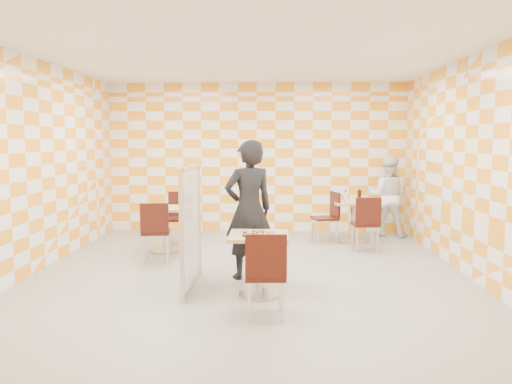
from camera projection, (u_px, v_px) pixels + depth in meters
room_shell at (250, 165)px, 7.16m from camera, size 7.00×7.00×7.00m
main_table at (259, 254)px, 5.93m from camera, size 0.70×0.70×0.75m
second_table at (353, 215)px, 9.07m from camera, size 0.70×0.70×0.75m
empty_table at (165, 221)px, 8.31m from camera, size 0.70×0.70×0.75m
chair_main_front at (266, 269)px, 5.12m from camera, size 0.44×0.45×0.92m
chair_second_front at (367, 220)px, 8.28m from camera, size 0.45×0.46×0.92m
chair_second_side at (329, 213)px, 9.02m from camera, size 0.52×0.51×0.92m
chair_empty_near at (155, 227)px, 7.56m from camera, size 0.48×0.48×0.92m
chair_empty_far at (179, 213)px, 9.01m from camera, size 0.45×0.45×0.92m
partition at (191, 226)px, 6.27m from camera, size 0.08×1.38×1.55m
man_dark at (249, 210)px, 6.68m from camera, size 0.80×0.69×1.86m
man_white at (388, 196)px, 9.64m from camera, size 0.89×0.77×1.56m
pizza_on_foil at (259, 233)px, 5.89m from camera, size 0.40×0.40×0.04m
sport_bottle at (346, 196)px, 9.12m from camera, size 0.06×0.06×0.20m
soda_bottle at (359, 195)px, 9.13m from camera, size 0.07×0.07×0.23m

